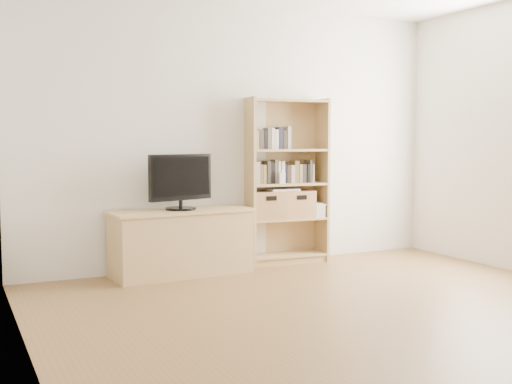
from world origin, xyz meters
TOP-DOWN VIEW (x-y plane):
  - floor at (0.00, 0.00)m, footprint 4.50×5.00m
  - back_wall at (0.00, 2.50)m, footprint 4.50×0.02m
  - left_wall at (-2.25, 0.00)m, footprint 0.02×5.00m
  - tv_stand at (-0.69, 2.26)m, footprint 1.32×0.57m
  - bookshelf at (0.48, 2.35)m, footprint 0.86×0.36m
  - television at (-0.69, 2.26)m, footprint 0.66×0.22m
  - books_row_mid at (0.48, 2.37)m, footprint 0.78×0.23m
  - books_row_upper at (0.29, 2.38)m, footprint 0.38×0.17m
  - baby_monitor at (0.38, 2.26)m, footprint 0.06×0.05m
  - basket_left at (0.26, 2.36)m, footprint 0.37×0.31m
  - basket_right at (0.58, 2.34)m, footprint 0.35×0.30m
  - laptop at (0.43, 2.33)m, footprint 0.32×0.24m
  - magazine_stack at (0.77, 2.32)m, footprint 0.22×0.29m

SIDE VIEW (x-z plane):
  - floor at x=0.00m, z-range -0.01..0.01m
  - tv_stand at x=-0.69m, z-range 0.00..0.59m
  - magazine_stack at x=0.77m, z-range 0.47..0.59m
  - basket_right at x=0.58m, z-range 0.47..0.74m
  - basket_left at x=0.26m, z-range 0.47..0.75m
  - laptop at x=0.43m, z-range 0.75..0.77m
  - bookshelf at x=0.48m, z-range 0.00..1.69m
  - television at x=-0.69m, z-range 0.62..1.14m
  - baby_monitor at x=0.38m, z-range 0.83..0.94m
  - books_row_mid at x=0.48m, z-range 0.83..1.03m
  - books_row_upper at x=0.29m, z-range 1.17..1.36m
  - back_wall at x=0.00m, z-range 0.00..2.60m
  - left_wall at x=-2.25m, z-range 0.00..2.60m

